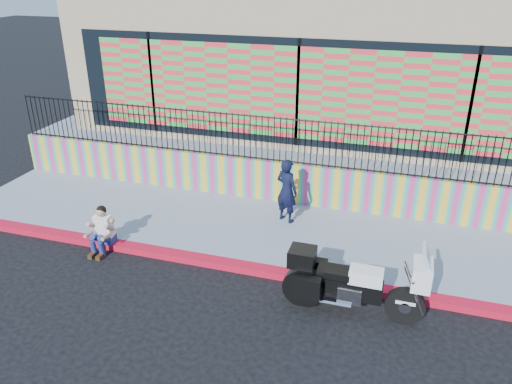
% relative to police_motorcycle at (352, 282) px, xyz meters
% --- Properties ---
extents(ground, '(90.00, 90.00, 0.00)m').
position_rel_police_motorcycle_xyz_m(ground, '(-2.19, 0.73, -0.67)').
color(ground, black).
rests_on(ground, ground).
extents(red_curb, '(16.00, 0.30, 0.15)m').
position_rel_police_motorcycle_xyz_m(red_curb, '(-2.19, 0.73, -0.59)').
color(red_curb, red).
rests_on(red_curb, ground).
extents(sidewalk, '(16.00, 3.00, 0.15)m').
position_rel_police_motorcycle_xyz_m(sidewalk, '(-2.19, 2.38, -0.59)').
color(sidewalk, gray).
rests_on(sidewalk, ground).
extents(mural_wall, '(16.00, 0.20, 1.10)m').
position_rel_police_motorcycle_xyz_m(mural_wall, '(-2.19, 3.98, 0.03)').
color(mural_wall, '#D5387F').
rests_on(mural_wall, sidewalk).
extents(metal_fence, '(15.80, 0.04, 1.20)m').
position_rel_police_motorcycle_xyz_m(metal_fence, '(-2.19, 3.98, 1.18)').
color(metal_fence, black).
rests_on(metal_fence, mural_wall).
extents(elevated_platform, '(16.00, 10.00, 1.25)m').
position_rel_police_motorcycle_xyz_m(elevated_platform, '(-2.19, 9.08, -0.04)').
color(elevated_platform, gray).
rests_on(elevated_platform, ground).
extents(storefront_building, '(14.00, 8.06, 4.00)m').
position_rel_police_motorcycle_xyz_m(storefront_building, '(-2.19, 8.86, 2.58)').
color(storefront_building, tan).
rests_on(storefront_building, elevated_platform).
extents(police_motorcycle, '(2.57, 0.85, 1.60)m').
position_rel_police_motorcycle_xyz_m(police_motorcycle, '(0.00, 0.00, 0.00)').
color(police_motorcycle, black).
rests_on(police_motorcycle, ground).
extents(police_officer, '(0.69, 0.59, 1.61)m').
position_rel_police_motorcycle_xyz_m(police_officer, '(-1.95, 2.93, 0.28)').
color(police_officer, black).
rests_on(police_officer, sidewalk).
extents(seated_man, '(0.54, 0.71, 1.06)m').
position_rel_police_motorcycle_xyz_m(seated_man, '(-5.59, 0.50, -0.22)').
color(seated_man, navy).
rests_on(seated_man, ground).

